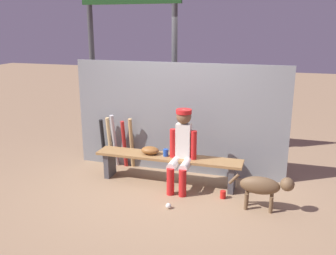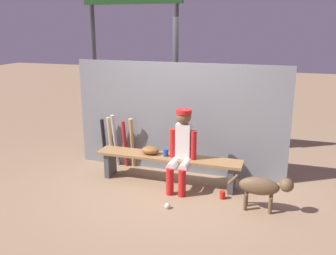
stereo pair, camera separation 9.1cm
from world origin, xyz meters
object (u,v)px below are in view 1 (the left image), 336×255
Objects in this scene: bat_aluminum_silver at (114,141)px; bat_wood_natural at (110,141)px; bat_aluminum_black at (103,142)px; bat_wood_tan at (132,143)px; bat_aluminum_red at (124,144)px; cup_on_ground at (223,195)px; player_seated at (182,147)px; baseball at (168,206)px; baseball_glove at (150,150)px; dog at (264,186)px; dugout_bench at (168,162)px; cup_on_bench at (166,153)px; scoreboard at (133,5)px.

bat_aluminum_silver is 0.12m from bat_wood_natural.
bat_wood_tan is at bearing 2.35° from bat_aluminum_black.
bat_aluminum_black is at bearing 179.70° from bat_aluminum_red.
cup_on_ground is at bearing -19.22° from bat_aluminum_silver.
player_seated is 1.65m from bat_aluminum_black.
bat_wood_natural reaches higher than baseball.
bat_aluminum_red is (-0.62, 0.42, -0.09)m from baseball_glove.
baseball_glove is 1.01m from bat_wood_natural.
player_seated is at bearing 163.69° from dog.
bat_wood_natural is 11.62× the size of baseball.
bat_aluminum_black is 2.90m from dog.
baseball_glove reaches higher than cup_on_ground.
dog is at bearing -14.85° from baseball_glove.
baseball_glove is at bearing -27.18° from bat_aluminum_silver.
cup_on_ground is 0.13× the size of dog.
baseball_glove reaches higher than dugout_bench.
bat_aluminum_black reaches higher than cup_on_ground.
baseball_glove is 2.55× the size of cup_on_ground.
cup_on_bench is 0.03× the size of scoreboard.
bat_wood_natural reaches higher than dog.
bat_wood_natural is at bearing 158.89° from player_seated.
bat_wood_natural is 7.82× the size of cup_on_bench.
baseball_glove is at bearing -34.15° from bat_aluminum_red.
player_seated is at bearing -28.22° from bat_wood_tan.
dugout_bench is at bearing -49.55° from scoreboard.
player_seated reaches higher than bat_wood_natural.
cup_on_ground reaches higher than baseball.
dugout_bench is 0.99m from cup_on_ground.
bat_wood_natural is 0.22× the size of scoreboard.
bat_aluminum_silver is 1.08× the size of bat_wood_natural.
bat_aluminum_silver is at bearing -3.64° from bat_aluminum_black.
cup_on_ground is at bearing -23.35° from bat_wood_tan.
bat_aluminum_black is 11.09× the size of baseball.
cup_on_bench is at bearing -21.92° from bat_aluminum_silver.
bat_wood_tan reaches higher than bat_wood_natural.
player_seated is at bearing 90.57° from baseball.
cup_on_ground is at bearing 162.20° from dog.
cup_on_ground is (1.80, -0.70, -0.36)m from bat_aluminum_red.
bat_aluminum_silver is 12.55× the size of baseball.
bat_aluminum_black is 2.42m from scoreboard.
baseball_glove reaches higher than dog.
bat_aluminum_silver reaches higher than bat_wood_tan.
cup_on_ground is (1.68, -0.73, -0.38)m from bat_wood_tan.
baseball_glove is 1.07m from baseball.
player_seated is 1.35× the size of bat_wood_tan.
cup_on_ground is 3.53m from scoreboard.
cup_on_bench is at bearing -26.40° from bat_aluminum_red.
baseball is 0.95m from cup_on_bench.
bat_aluminum_red is at bearing 153.60° from cup_on_bench.
scoreboard is (-0.18, 0.69, 2.26)m from bat_wood_tan.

